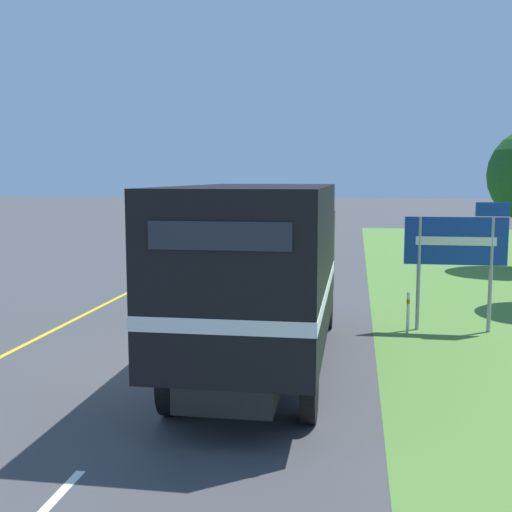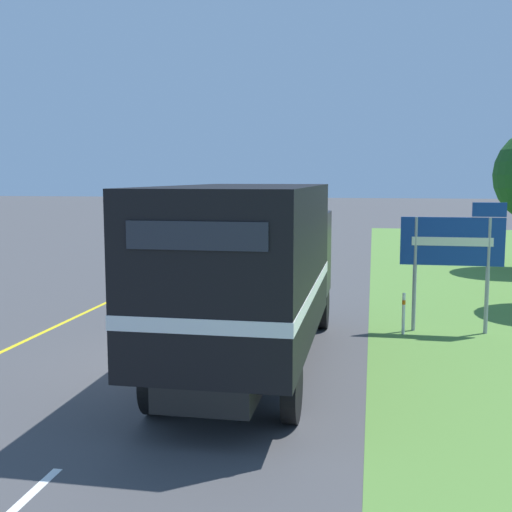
# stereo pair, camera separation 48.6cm
# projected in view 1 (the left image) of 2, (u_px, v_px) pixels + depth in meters

# --- Properties ---
(ground_plane) EXTENTS (200.00, 200.00, 0.00)m
(ground_plane) POSITION_uv_depth(u_px,v_px,m) (183.00, 362.00, 12.43)
(ground_plane) COLOR #444447
(edge_line_yellow) EXTENTS (0.12, 50.69, 0.01)m
(edge_line_yellow) POSITION_uv_depth(u_px,v_px,m) (145.00, 284.00, 21.49)
(edge_line_yellow) COLOR yellow
(edge_line_yellow) RESTS_ON ground
(centre_dash_near) EXTENTS (0.12, 2.60, 0.01)m
(centre_dash_near) POSITION_uv_depth(u_px,v_px,m) (191.00, 354.00, 13.02)
(centre_dash_near) COLOR white
(centre_dash_near) RESTS_ON ground
(centre_dash_mid_a) EXTENTS (0.12, 2.60, 0.01)m
(centre_dash_mid_a) POSITION_uv_depth(u_px,v_px,m) (246.00, 295.00, 19.49)
(centre_dash_mid_a) COLOR white
(centre_dash_mid_a) RESTS_ON ground
(centre_dash_mid_b) EXTENTS (0.12, 2.60, 0.01)m
(centre_dash_mid_b) POSITION_uv_depth(u_px,v_px,m) (274.00, 266.00, 25.96)
(centre_dash_mid_b) COLOR white
(centre_dash_mid_b) RESTS_ON ground
(centre_dash_far) EXTENTS (0.12, 2.60, 0.01)m
(centre_dash_far) POSITION_uv_depth(u_px,v_px,m) (290.00, 248.00, 32.43)
(centre_dash_far) COLOR white
(centre_dash_far) RESTS_ON ground
(centre_dash_farthest) EXTENTS (0.12, 2.60, 0.01)m
(centre_dash_farthest) POSITION_uv_depth(u_px,v_px,m) (301.00, 236.00, 38.90)
(centre_dash_farthest) COLOR white
(centre_dash_farthest) RESTS_ON ground
(horse_trailer_truck) EXTENTS (2.44, 8.05, 3.42)m
(horse_trailer_truck) POSITION_uv_depth(u_px,v_px,m) (263.00, 267.00, 11.70)
(horse_trailer_truck) COLOR black
(horse_trailer_truck) RESTS_ON ground
(lead_car_white) EXTENTS (1.80, 4.07, 1.89)m
(lead_car_white) POSITION_uv_depth(u_px,v_px,m) (234.00, 240.00, 26.73)
(lead_car_white) COLOR black
(lead_car_white) RESTS_ON ground
(highway_sign) EXTENTS (2.30, 0.09, 3.00)m
(highway_sign) POSITION_uv_depth(u_px,v_px,m) (458.00, 246.00, 14.71)
(highway_sign) COLOR #9E9EA3
(highway_sign) RESTS_ON ground
(delineator_post) EXTENTS (0.08, 0.08, 0.95)m
(delineator_post) POSITION_uv_depth(u_px,v_px,m) (408.00, 312.00, 14.67)
(delineator_post) COLOR white
(delineator_post) RESTS_ON ground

